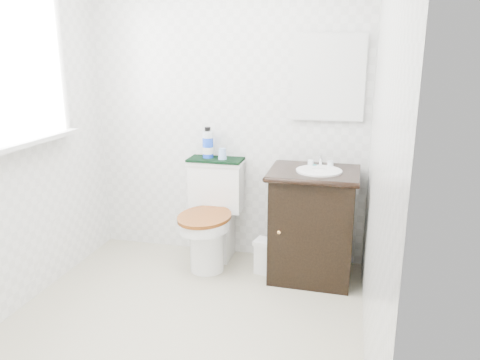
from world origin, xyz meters
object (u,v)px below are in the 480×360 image
at_px(trash_bin, 267,256).
at_px(cup, 222,154).
at_px(toilet, 212,220).
at_px(vanity, 313,222).
at_px(mouthwash_bottle, 208,144).

height_order(trash_bin, cup, cup).
relative_size(toilet, trash_bin, 3.08).
distance_m(toilet, vanity, 0.80).
bearing_deg(mouthwash_bottle, toilet, -64.59).
relative_size(toilet, vanity, 0.88).
distance_m(vanity, mouthwash_bottle, 1.02).
xyz_separation_m(vanity, mouthwash_bottle, (-0.86, 0.21, 0.50)).
xyz_separation_m(toilet, vanity, (0.79, -0.06, 0.08)).
distance_m(trash_bin, mouthwash_bottle, 0.98).
xyz_separation_m(toilet, mouthwash_bottle, (-0.07, 0.14, 0.58)).
relative_size(vanity, trash_bin, 3.51).
bearing_deg(trash_bin, cup, 153.50).
bearing_deg(vanity, mouthwash_bottle, 166.49).
bearing_deg(mouthwash_bottle, cup, -14.45).
xyz_separation_m(mouthwash_bottle, cup, (0.13, -0.03, -0.07)).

